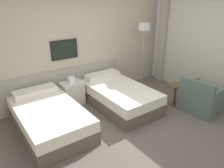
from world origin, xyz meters
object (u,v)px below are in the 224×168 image
at_px(floor_lamp, 144,37).
at_px(side_table, 175,91).
at_px(bed_near_window, 119,96).
at_px(armchair, 202,99).
at_px(bed_near_door, 49,118).
at_px(nightstand, 72,93).

height_order(floor_lamp, side_table, floor_lamp).
distance_m(bed_near_window, armchair, 1.88).
height_order(bed_near_door, armchair, armchair).
xyz_separation_m(bed_near_door, bed_near_window, (1.69, 0.00, 0.00)).
relative_size(floor_lamp, side_table, 3.33).
xyz_separation_m(bed_near_window, floor_lamp, (1.25, 0.57, 1.16)).
height_order(bed_near_door, floor_lamp, floor_lamp).
bearing_deg(armchair, nightstand, 42.32).
relative_size(nightstand, floor_lamp, 0.39).
bearing_deg(nightstand, side_table, -37.04).
distance_m(side_table, armchair, 0.60).
xyz_separation_m(floor_lamp, armchair, (0.15, -1.82, -1.15)).
height_order(nightstand, armchair, armchair).
relative_size(bed_near_door, nightstand, 2.75).
bearing_deg(bed_near_door, nightstand, 40.13).
distance_m(bed_near_door, floor_lamp, 3.22).
height_order(bed_near_door, side_table, bed_near_door).
distance_m(bed_near_window, side_table, 1.33).
distance_m(nightstand, side_table, 2.43).
bearing_deg(bed_near_door, armchair, -22.04).
relative_size(bed_near_door, side_table, 3.61).
relative_size(bed_near_window, nightstand, 2.75).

